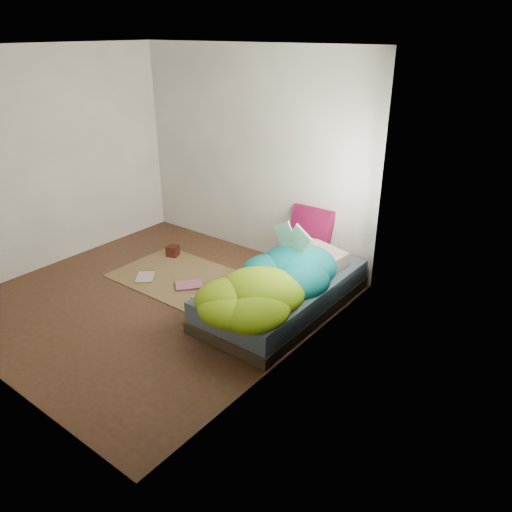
{
  "coord_description": "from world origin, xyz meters",
  "views": [
    {
      "loc": [
        3.82,
        -3.15,
        2.75
      ],
      "look_at": [
        0.83,
        0.75,
        0.49
      ],
      "focal_mm": 35.0,
      "sensor_mm": 36.0,
      "label": 1
    }
  ],
  "objects_px": {
    "bed": "(283,294)",
    "pillow_magenta": "(311,228)",
    "floor_book_b": "(188,281)",
    "wooden_box": "(173,251)",
    "floor_book_a": "(137,277)",
    "open_book": "(292,229)"
  },
  "relations": [
    {
      "from": "pillow_magenta",
      "to": "open_book",
      "type": "distance_m",
      "value": 0.69
    },
    {
      "from": "open_book",
      "to": "floor_book_a",
      "type": "xyz_separation_m",
      "value": [
        -1.68,
        -0.78,
        -0.79
      ]
    },
    {
      "from": "bed",
      "to": "wooden_box",
      "type": "bearing_deg",
      "value": 173.95
    },
    {
      "from": "bed",
      "to": "pillow_magenta",
      "type": "height_order",
      "value": "pillow_magenta"
    },
    {
      "from": "open_book",
      "to": "floor_book_a",
      "type": "distance_m",
      "value": 2.02
    },
    {
      "from": "pillow_magenta",
      "to": "open_book",
      "type": "xyz_separation_m",
      "value": [
        0.14,
        -0.64,
        0.22
      ]
    },
    {
      "from": "bed",
      "to": "wooden_box",
      "type": "height_order",
      "value": "bed"
    },
    {
      "from": "floor_book_a",
      "to": "floor_book_b",
      "type": "height_order",
      "value": "floor_book_b"
    },
    {
      "from": "floor_book_b",
      "to": "bed",
      "type": "bearing_deg",
      "value": 49.57
    },
    {
      "from": "bed",
      "to": "floor_book_a",
      "type": "relative_size",
      "value": 7.16
    },
    {
      "from": "pillow_magenta",
      "to": "wooden_box",
      "type": "height_order",
      "value": "pillow_magenta"
    },
    {
      "from": "open_book",
      "to": "floor_book_a",
      "type": "bearing_deg",
      "value": -147.52
    },
    {
      "from": "pillow_magenta",
      "to": "open_book",
      "type": "relative_size",
      "value": 1.17
    },
    {
      "from": "bed",
      "to": "floor_book_a",
      "type": "height_order",
      "value": "bed"
    },
    {
      "from": "wooden_box",
      "to": "floor_book_a",
      "type": "xyz_separation_m",
      "value": [
        0.13,
        -0.72,
        -0.06
      ]
    },
    {
      "from": "wooden_box",
      "to": "bed",
      "type": "bearing_deg",
      "value": -6.05
    },
    {
      "from": "bed",
      "to": "open_book",
      "type": "height_order",
      "value": "open_book"
    },
    {
      "from": "floor_book_b",
      "to": "open_book",
      "type": "bearing_deg",
      "value": 62.47
    },
    {
      "from": "bed",
      "to": "floor_book_b",
      "type": "height_order",
      "value": "bed"
    },
    {
      "from": "open_book",
      "to": "floor_book_b",
      "type": "bearing_deg",
      "value": -149.75
    },
    {
      "from": "wooden_box",
      "to": "open_book",
      "type": "bearing_deg",
      "value": 1.91
    },
    {
      "from": "floor_book_a",
      "to": "open_book",
      "type": "bearing_deg",
      "value": -14.89
    }
  ]
}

